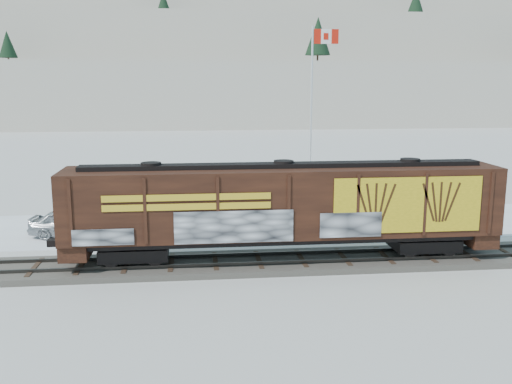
{
  "coord_description": "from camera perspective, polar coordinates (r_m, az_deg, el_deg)",
  "views": [
    {
      "loc": [
        -2.83,
        -25.06,
        8.36
      ],
      "look_at": [
        0.2,
        3.0,
        2.89
      ],
      "focal_mm": 40.0,
      "sensor_mm": 36.0,
      "label": 1
    }
  ],
  "objects": [
    {
      "name": "flagpole",
      "position": [
        41.23,
        5.64,
        5.6
      ],
      "size": [
        2.3,
        0.9,
        12.16
      ],
      "color": "silver",
      "rests_on": "ground"
    },
    {
      "name": "parking_strip",
      "position": [
        33.73,
        -1.16,
        -3.36
      ],
      "size": [
        40.0,
        8.0,
        0.03
      ],
      "primitive_type": "cube",
      "color": "white",
      "rests_on": "ground"
    },
    {
      "name": "car_silver",
      "position": [
        32.68,
        -17.94,
        -2.97
      ],
      "size": [
        4.72,
        2.49,
        1.53
      ],
      "primitive_type": "imported",
      "rotation": [
        0.0,
        0.0,
        1.41
      ],
      "color": "#ACAFB4",
      "rests_on": "parking_strip"
    },
    {
      "name": "ground",
      "position": [
        26.57,
        0.27,
        -7.38
      ],
      "size": [
        500.0,
        500.0,
        0.0
      ],
      "primitive_type": "plane",
      "color": "white",
      "rests_on": "ground"
    },
    {
      "name": "hopper_railcar",
      "position": [
        25.95,
        2.76,
        -1.26
      ],
      "size": [
        19.6,
        3.06,
        4.35
      ],
      "color": "black",
      "rests_on": "rail_track"
    },
    {
      "name": "car_white",
      "position": [
        33.07,
        8.44,
        -2.32
      ],
      "size": [
        5.0,
        2.12,
        1.6
      ],
      "primitive_type": "imported",
      "rotation": [
        0.0,
        0.0,
        1.66
      ],
      "color": "silver",
      "rests_on": "parking_strip"
    },
    {
      "name": "car_dark",
      "position": [
        33.83,
        5.05,
        -2.27
      ],
      "size": [
        4.52,
        3.03,
        1.22
      ],
      "primitive_type": "imported",
      "rotation": [
        0.0,
        0.0,
        1.22
      ],
      "color": "#202329",
      "rests_on": "parking_strip"
    },
    {
      "name": "rail_track",
      "position": [
        26.52,
        0.27,
        -7.08
      ],
      "size": [
        50.0,
        3.4,
        0.43
      ],
      "color": "#59544C",
      "rests_on": "ground"
    },
    {
      "name": "hillside",
      "position": [
        164.98,
        -5.33,
        13.0
      ],
      "size": [
        360.0,
        110.0,
        93.0
      ],
      "color": "white",
      "rests_on": "ground"
    }
  ]
}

